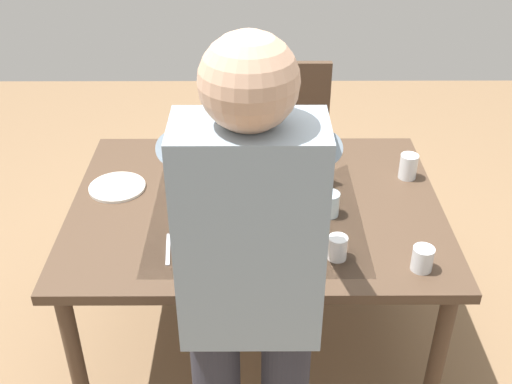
{
  "coord_description": "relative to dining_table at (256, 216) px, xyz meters",
  "views": [
    {
      "loc": [
        0.01,
        2.05,
        2.09
      ],
      "look_at": [
        0.0,
        0.0,
        0.78
      ],
      "focal_mm": 43.61,
      "sensor_mm": 36.0,
      "label": 1
    }
  ],
  "objects": [
    {
      "name": "ground_plane",
      "position": [
        0.0,
        0.0,
        -0.66
      ],
      "size": [
        6.0,
        6.0,
        0.0
      ],
      "primitive_type": "plane",
      "color": "#846647"
    },
    {
      "name": "dining_table",
      "position": [
        0.0,
        0.0,
        0.0
      ],
      "size": [
        1.46,
        1.09,
        0.73
      ],
      "color": "#4C3828",
      "rests_on": "ground_plane"
    },
    {
      "name": "chair_near",
      "position": [
        -0.2,
        -0.93,
        -0.13
      ],
      "size": [
        0.4,
        0.4,
        0.91
      ],
      "color": "#352114",
      "rests_on": "ground_plane"
    },
    {
      "name": "person_server",
      "position": [
        0.02,
        0.81,
        0.3
      ],
      "size": [
        0.42,
        0.61,
        1.69
      ],
      "color": "#2D2D38",
      "rests_on": "ground_plane"
    },
    {
      "name": "wine_bottle",
      "position": [
        -0.23,
        -0.15,
        0.18
      ],
      "size": [
        0.07,
        0.07,
        0.3
      ],
      "color": "black",
      "rests_on": "dining_table"
    },
    {
      "name": "wine_glass_left",
      "position": [
        0.16,
        -0.17,
        0.17
      ],
      "size": [
        0.07,
        0.07,
        0.15
      ],
      "color": "white",
      "rests_on": "dining_table"
    },
    {
      "name": "wine_glass_right",
      "position": [
        0.11,
        0.37,
        0.17
      ],
      "size": [
        0.07,
        0.07,
        0.15
      ],
      "color": "white",
      "rests_on": "dining_table"
    },
    {
      "name": "water_cup_near_left",
      "position": [
        -0.28,
        0.08,
        0.11
      ],
      "size": [
        0.08,
        0.08,
        0.09
      ],
      "primitive_type": "cylinder",
      "color": "silver",
      "rests_on": "dining_table"
    },
    {
      "name": "water_cup_near_right",
      "position": [
        -0.28,
        0.35,
        0.11
      ],
      "size": [
        0.07,
        0.07,
        0.09
      ],
      "primitive_type": "cylinder",
      "color": "silver",
      "rests_on": "dining_table"
    },
    {
      "name": "water_cup_far_left",
      "position": [
        -0.56,
        0.41,
        0.11
      ],
      "size": [
        0.07,
        0.07,
        0.09
      ],
      "primitive_type": "cylinder",
      "color": "silver",
      "rests_on": "dining_table"
    },
    {
      "name": "water_cup_far_right",
      "position": [
        -0.64,
        -0.19,
        0.12
      ],
      "size": [
        0.07,
        0.07,
        0.11
      ],
      "primitive_type": "cylinder",
      "color": "silver",
      "rests_on": "dining_table"
    },
    {
      "name": "serving_bowl_pasta",
      "position": [
        -0.06,
        0.01,
        0.1
      ],
      "size": [
        0.3,
        0.3,
        0.07
      ],
      "color": "silver",
      "rests_on": "dining_table"
    },
    {
      "name": "side_bowl_salad",
      "position": [
        0.25,
        -0.0,
        0.1
      ],
      "size": [
        0.18,
        0.18,
        0.07
      ],
      "color": "silver",
      "rests_on": "dining_table"
    },
    {
      "name": "dinner_plate_near",
      "position": [
        0.57,
        -0.11,
        0.07
      ],
      "size": [
        0.23,
        0.23,
        0.01
      ],
      "primitive_type": "cylinder",
      "color": "silver",
      "rests_on": "dining_table"
    },
    {
      "name": "table_fork",
      "position": [
        0.31,
        0.3,
        0.07
      ],
      "size": [
        0.03,
        0.18,
        0.0
      ],
      "primitive_type": "cube",
      "rotation": [
        0.0,
        0.0,
        0.09
      ],
      "color": "silver",
      "rests_on": "dining_table"
    }
  ]
}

